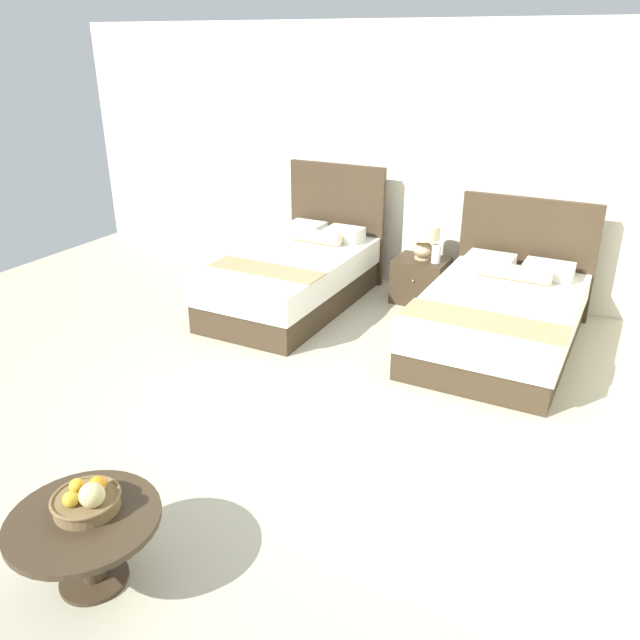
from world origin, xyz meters
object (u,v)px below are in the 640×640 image
object	(u,v)px
vase	(436,254)
coffee_table	(86,532)
bed_near_corner	(500,316)
bed_near_window	(295,276)
nightstand	(420,280)
table_lamp	(424,238)
fruit_bowl	(87,499)

from	to	relation	value
vase	coffee_table	world-z (taller)	vase
bed_near_corner	coffee_table	bearing A→B (deg)	-107.45
bed_near_window	coffee_table	size ratio (longest dim) A/B	2.77
nightstand	table_lamp	size ratio (longest dim) A/B	1.48
bed_near_corner	fruit_bowl	world-z (taller)	bed_near_corner
bed_near_corner	coffee_table	world-z (taller)	bed_near_corner
nightstand	vase	size ratio (longest dim) A/B	2.78
vase	coffee_table	distance (m)	4.53
bed_near_window	fruit_bowl	distance (m)	3.89
nightstand	vase	world-z (taller)	vase
bed_near_corner	nightstand	xyz separation A→B (m)	(-1.02, 0.72, -0.06)
bed_near_window	vase	distance (m)	1.49
bed_near_corner	bed_near_window	bearing A→B (deg)	179.95
bed_near_window	bed_near_corner	size ratio (longest dim) A/B	1.04
table_lamp	fruit_bowl	xyz separation A→B (m)	(-0.20, -4.51, -0.22)
bed_near_window	nightstand	world-z (taller)	bed_near_window
fruit_bowl	bed_near_corner	bearing A→B (deg)	72.07
bed_near_corner	vase	size ratio (longest dim) A/B	10.56
fruit_bowl	nightstand	bearing A→B (deg)	87.40
bed_near_corner	table_lamp	xyz separation A→B (m)	(-1.02, 0.74, 0.41)
bed_near_window	table_lamp	world-z (taller)	bed_near_window
bed_near_window	table_lamp	size ratio (longest dim) A/B	5.84
bed_near_corner	table_lamp	bearing A→B (deg)	144.00
nightstand	coffee_table	world-z (taller)	nightstand
bed_near_window	table_lamp	xyz separation A→B (m)	(1.14, 0.74, 0.38)
bed_near_window	bed_near_corner	xyz separation A→B (m)	(2.16, -0.00, -0.03)
nightstand	fruit_bowl	distance (m)	4.50
table_lamp	fruit_bowl	world-z (taller)	table_lamp
table_lamp	fruit_bowl	size ratio (longest dim) A/B	1.04
vase	coffee_table	xyz separation A→B (m)	(-0.35, -4.51, -0.25)
coffee_table	fruit_bowl	distance (m)	0.17
bed_near_window	coffee_table	world-z (taller)	bed_near_window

